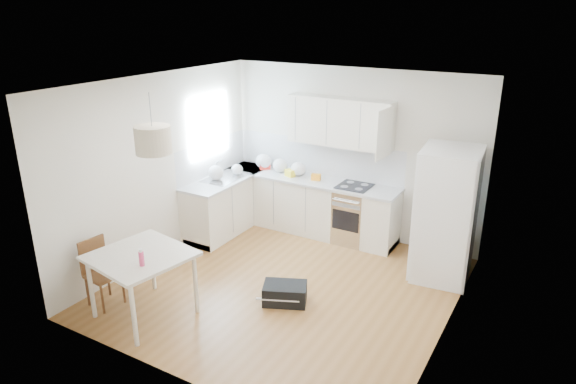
% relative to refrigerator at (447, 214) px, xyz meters
% --- Properties ---
extents(floor, '(4.20, 4.20, 0.00)m').
position_rel_refrigerator_xyz_m(floor, '(-1.73, -1.40, -0.91)').
color(floor, brown).
rests_on(floor, ground).
extents(ceiling, '(4.20, 4.20, 0.00)m').
position_rel_refrigerator_xyz_m(ceiling, '(-1.73, -1.40, 1.79)').
color(ceiling, white).
rests_on(ceiling, wall_back).
extents(wall_back, '(4.20, 0.00, 4.20)m').
position_rel_refrigerator_xyz_m(wall_back, '(-1.73, 0.70, 0.44)').
color(wall_back, beige).
rests_on(wall_back, floor).
extents(wall_left, '(0.00, 4.20, 4.20)m').
position_rel_refrigerator_xyz_m(wall_left, '(-3.83, -1.40, 0.44)').
color(wall_left, beige).
rests_on(wall_left, floor).
extents(wall_right, '(0.00, 4.20, 4.20)m').
position_rel_refrigerator_xyz_m(wall_right, '(0.37, -1.40, 0.44)').
color(wall_right, beige).
rests_on(wall_right, floor).
extents(window_glassblock, '(0.02, 1.00, 1.00)m').
position_rel_refrigerator_xyz_m(window_glassblock, '(-3.81, -0.25, 0.84)').
color(window_glassblock, '#BFE0F9').
rests_on(window_glassblock, wall_left).
extents(cabinets_back, '(3.00, 0.60, 0.88)m').
position_rel_refrigerator_xyz_m(cabinets_back, '(-2.33, 0.40, -0.47)').
color(cabinets_back, silver).
rests_on(cabinets_back, floor).
extents(cabinets_left, '(0.60, 1.80, 0.88)m').
position_rel_refrigerator_xyz_m(cabinets_left, '(-3.53, -0.20, -0.47)').
color(cabinets_left, silver).
rests_on(cabinets_left, floor).
extents(counter_back, '(3.02, 0.64, 0.04)m').
position_rel_refrigerator_xyz_m(counter_back, '(-2.33, 0.40, -0.01)').
color(counter_back, '#A2A4A6').
rests_on(counter_back, cabinets_back).
extents(counter_left, '(0.64, 1.82, 0.04)m').
position_rel_refrigerator_xyz_m(counter_left, '(-3.53, -0.20, -0.01)').
color(counter_left, '#A2A4A6').
rests_on(counter_left, cabinets_left).
extents(backsplash_back, '(3.00, 0.01, 0.58)m').
position_rel_refrigerator_xyz_m(backsplash_back, '(-2.33, 0.70, 0.30)').
color(backsplash_back, white).
rests_on(backsplash_back, wall_back).
extents(backsplash_left, '(0.01, 1.80, 0.58)m').
position_rel_refrigerator_xyz_m(backsplash_left, '(-3.82, -0.20, 0.30)').
color(backsplash_left, white).
rests_on(backsplash_left, wall_left).
extents(upper_cabinets, '(1.70, 0.32, 0.75)m').
position_rel_refrigerator_xyz_m(upper_cabinets, '(-1.88, 0.54, 0.97)').
color(upper_cabinets, silver).
rests_on(upper_cabinets, wall_back).
extents(range_oven, '(0.50, 0.61, 0.88)m').
position_rel_refrigerator_xyz_m(range_oven, '(-1.53, 0.40, -0.47)').
color(range_oven, silver).
rests_on(range_oven, floor).
extents(sink, '(0.50, 0.80, 0.16)m').
position_rel_refrigerator_xyz_m(sink, '(-3.53, -0.25, 0.01)').
color(sink, silver).
rests_on(sink, counter_left).
extents(refrigerator, '(0.95, 0.99, 1.82)m').
position_rel_refrigerator_xyz_m(refrigerator, '(0.00, 0.00, 0.00)').
color(refrigerator, white).
rests_on(refrigerator, floor).
extents(dining_table, '(1.20, 1.20, 0.82)m').
position_rel_refrigerator_xyz_m(dining_table, '(-2.87, -2.82, -0.18)').
color(dining_table, beige).
rests_on(dining_table, floor).
extents(dining_chair, '(0.40, 0.40, 0.86)m').
position_rel_refrigerator_xyz_m(dining_chair, '(-3.47, -2.90, -0.48)').
color(dining_chair, '#4E2A17').
rests_on(dining_chair, floor).
extents(drink_bottle, '(0.07, 0.07, 0.20)m').
position_rel_refrigerator_xyz_m(drink_bottle, '(-2.64, -3.01, 0.01)').
color(drink_bottle, '#D53B69').
rests_on(drink_bottle, dining_table).
extents(gym_bag, '(0.64, 0.54, 0.25)m').
position_rel_refrigerator_xyz_m(gym_bag, '(-1.54, -1.73, -0.78)').
color(gym_bag, black).
rests_on(gym_bag, floor).
extents(pendant_lamp, '(0.49, 0.49, 0.31)m').
position_rel_refrigerator_xyz_m(pendant_lamp, '(-2.68, -2.63, 1.27)').
color(pendant_lamp, '#B8AA8D').
rests_on(pendant_lamp, ceiling).
extents(grocery_bag_a, '(0.28, 0.24, 0.26)m').
position_rel_refrigerator_xyz_m(grocery_bag_a, '(-3.26, 0.49, 0.14)').
color(grocery_bag_a, silver).
rests_on(grocery_bag_a, counter_back).
extents(grocery_bag_b, '(0.26, 0.22, 0.24)m').
position_rel_refrigerator_xyz_m(grocery_bag_b, '(-2.90, 0.45, 0.13)').
color(grocery_bag_b, silver).
rests_on(grocery_bag_b, counter_back).
extents(grocery_bag_c, '(0.25, 0.22, 0.23)m').
position_rel_refrigerator_xyz_m(grocery_bag_c, '(-2.55, 0.44, 0.13)').
color(grocery_bag_c, silver).
rests_on(grocery_bag_c, counter_back).
extents(grocery_bag_d, '(0.20, 0.17, 0.18)m').
position_rel_refrigerator_xyz_m(grocery_bag_d, '(-3.46, -0.02, 0.10)').
color(grocery_bag_d, silver).
rests_on(grocery_bag_d, counter_back).
extents(grocery_bag_e, '(0.27, 0.23, 0.24)m').
position_rel_refrigerator_xyz_m(grocery_bag_e, '(-3.59, -0.42, 0.13)').
color(grocery_bag_e, silver).
rests_on(grocery_bag_e, counter_left).
extents(snack_orange, '(0.16, 0.13, 0.10)m').
position_rel_refrigerator_xyz_m(snack_orange, '(-2.19, 0.38, 0.06)').
color(snack_orange, orange).
rests_on(snack_orange, counter_back).
extents(snack_yellow, '(0.19, 0.15, 0.11)m').
position_rel_refrigerator_xyz_m(snack_yellow, '(-2.65, 0.34, 0.07)').
color(snack_yellow, yellow).
rests_on(snack_yellow, counter_back).
extents(snack_red, '(0.20, 0.20, 0.12)m').
position_rel_refrigerator_xyz_m(snack_red, '(-3.22, 0.47, 0.07)').
color(snack_red, red).
rests_on(snack_red, counter_back).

